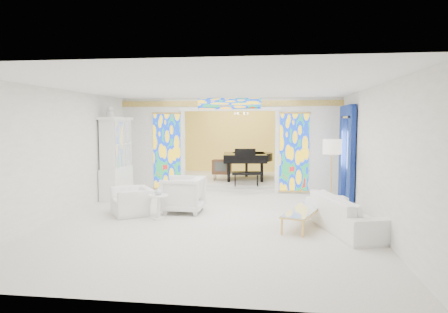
# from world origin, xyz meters

# --- Properties ---
(floor) EXTENTS (12.00, 12.00, 0.00)m
(floor) POSITION_xyz_m (0.00, 0.00, 0.00)
(floor) COLOR white
(floor) RESTS_ON ground
(ceiling) EXTENTS (7.00, 12.00, 0.02)m
(ceiling) POSITION_xyz_m (0.00, 0.00, 3.00)
(ceiling) COLOR white
(ceiling) RESTS_ON wall_back
(wall_back) EXTENTS (7.00, 0.02, 3.00)m
(wall_back) POSITION_xyz_m (0.00, 6.00, 1.50)
(wall_back) COLOR white
(wall_back) RESTS_ON floor
(wall_front) EXTENTS (7.00, 0.02, 3.00)m
(wall_front) POSITION_xyz_m (0.00, -6.00, 1.50)
(wall_front) COLOR white
(wall_front) RESTS_ON floor
(wall_left) EXTENTS (0.02, 12.00, 3.00)m
(wall_left) POSITION_xyz_m (-3.50, 0.00, 1.50)
(wall_left) COLOR white
(wall_left) RESTS_ON floor
(wall_right) EXTENTS (0.02, 12.00, 3.00)m
(wall_right) POSITION_xyz_m (3.50, 0.00, 1.50)
(wall_right) COLOR white
(wall_right) RESTS_ON floor
(partition_wall) EXTENTS (7.00, 0.22, 3.00)m
(partition_wall) POSITION_xyz_m (0.00, 2.00, 1.65)
(partition_wall) COLOR white
(partition_wall) RESTS_ON floor
(stained_glass_left) EXTENTS (0.90, 0.04, 2.40)m
(stained_glass_left) POSITION_xyz_m (-2.03, 1.89, 1.30)
(stained_glass_left) COLOR gold
(stained_glass_left) RESTS_ON partition_wall
(stained_glass_right) EXTENTS (0.90, 0.04, 2.40)m
(stained_glass_right) POSITION_xyz_m (2.03, 1.89, 1.30)
(stained_glass_right) COLOR gold
(stained_glass_right) RESTS_ON partition_wall
(stained_glass_transom) EXTENTS (2.00, 0.04, 0.34)m
(stained_glass_transom) POSITION_xyz_m (0.00, 1.89, 2.82)
(stained_glass_transom) COLOR gold
(stained_glass_transom) RESTS_ON partition_wall
(alcove_platform) EXTENTS (6.80, 3.80, 0.18)m
(alcove_platform) POSITION_xyz_m (0.00, 4.10, 0.09)
(alcove_platform) COLOR white
(alcove_platform) RESTS_ON floor
(gold_curtain_back) EXTENTS (6.70, 0.10, 2.90)m
(gold_curtain_back) POSITION_xyz_m (0.00, 5.88, 1.50)
(gold_curtain_back) COLOR #FBDD57
(gold_curtain_back) RESTS_ON wall_back
(chandelier) EXTENTS (0.48, 0.48, 0.30)m
(chandelier) POSITION_xyz_m (0.20, 4.00, 2.55)
(chandelier) COLOR gold
(chandelier) RESTS_ON ceiling
(blue_drapes) EXTENTS (0.14, 1.85, 2.65)m
(blue_drapes) POSITION_xyz_m (3.40, 0.70, 1.58)
(blue_drapes) COLOR navy
(blue_drapes) RESTS_ON wall_right
(china_cabinet) EXTENTS (0.56, 1.46, 2.72)m
(china_cabinet) POSITION_xyz_m (-3.22, 0.60, 1.17)
(china_cabinet) COLOR white
(china_cabinet) RESTS_ON floor
(armchair_left) EXTENTS (1.27, 1.31, 0.65)m
(armchair_left) POSITION_xyz_m (-2.01, -1.42, 0.32)
(armchair_left) COLOR white
(armchair_left) RESTS_ON floor
(armchair_right) EXTENTS (1.00, 0.98, 0.89)m
(armchair_right) POSITION_xyz_m (-0.83, -1.03, 0.45)
(armchair_right) COLOR white
(armchair_right) RESTS_ON floor
(sofa) EXTENTS (1.58, 2.62, 0.72)m
(sofa) POSITION_xyz_m (2.95, -2.22, 0.36)
(sofa) COLOR silver
(sofa) RESTS_ON floor
(side_table) EXTENTS (0.59, 0.59, 0.56)m
(side_table) POSITION_xyz_m (-1.24, -1.78, 0.37)
(side_table) COLOR white
(side_table) RESTS_ON floor
(vase) EXTENTS (0.23, 0.23, 0.18)m
(vase) POSITION_xyz_m (-1.24, -1.78, 0.66)
(vase) COLOR silver
(vase) RESTS_ON side_table
(coffee_table) EXTENTS (1.06, 1.77, 0.38)m
(coffee_table) POSITION_xyz_m (2.05, -2.07, 0.35)
(coffee_table) COLOR silver
(coffee_table) RESTS_ON floor
(floor_lamp) EXTENTS (0.58, 0.58, 1.82)m
(floor_lamp) POSITION_xyz_m (2.81, -0.69, 1.55)
(floor_lamp) COLOR gold
(floor_lamp) RESTS_ON floor
(grand_piano) EXTENTS (1.93, 3.00, 1.14)m
(grand_piano) POSITION_xyz_m (0.48, 3.78, 0.95)
(grand_piano) COLOR black
(grand_piano) RESTS_ON alcove_platform
(tv_console) EXTENTS (0.66, 0.47, 0.74)m
(tv_console) POSITION_xyz_m (-0.42, 3.25, 0.66)
(tv_console) COLOR #54321E
(tv_console) RESTS_ON alcove_platform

